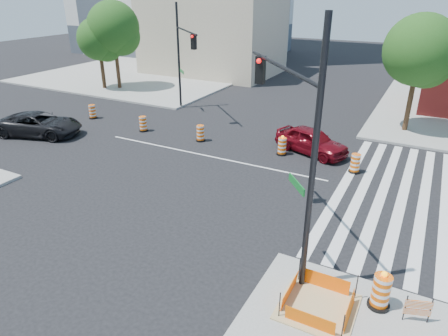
{
  "coord_description": "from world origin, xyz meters",
  "views": [
    {
      "loc": [
        10.81,
        -18.42,
        8.92
      ],
      "look_at": [
        3.05,
        -3.78,
        1.4
      ],
      "focal_mm": 32.0,
      "sensor_mm": 36.0,
      "label": 1
    }
  ],
  "objects_px": {
    "dark_suv": "(39,124)",
    "signal_pole_nw": "(183,49)",
    "red_coupe": "(311,141)",
    "signal_pole_se": "(293,123)"
  },
  "relations": [
    {
      "from": "dark_suv",
      "to": "signal_pole_nw",
      "type": "height_order",
      "value": "signal_pole_nw"
    },
    {
      "from": "dark_suv",
      "to": "signal_pole_se",
      "type": "distance_m",
      "value": 19.78
    },
    {
      "from": "signal_pole_se",
      "to": "signal_pole_nw",
      "type": "relative_size",
      "value": 1.06
    },
    {
      "from": "signal_pole_nw",
      "to": "red_coupe",
      "type": "bearing_deg",
      "value": 26.59
    },
    {
      "from": "dark_suv",
      "to": "signal_pole_se",
      "type": "xyz_separation_m",
      "value": [
        18.68,
        -4.85,
        4.32
      ]
    },
    {
      "from": "dark_suv",
      "to": "signal_pole_se",
      "type": "height_order",
      "value": "signal_pole_se"
    },
    {
      "from": "dark_suv",
      "to": "signal_pole_se",
      "type": "relative_size",
      "value": 0.65
    },
    {
      "from": "dark_suv",
      "to": "signal_pole_nw",
      "type": "bearing_deg",
      "value": -50.24
    },
    {
      "from": "red_coupe",
      "to": "dark_suv",
      "type": "height_order",
      "value": "red_coupe"
    },
    {
      "from": "signal_pole_se",
      "to": "signal_pole_nw",
      "type": "height_order",
      "value": "signal_pole_se"
    }
  ]
}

